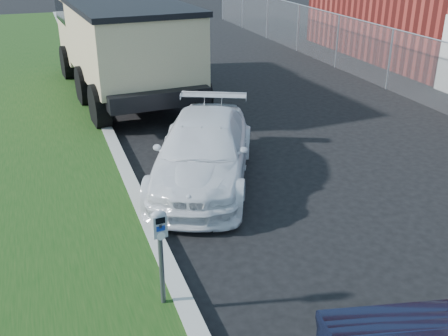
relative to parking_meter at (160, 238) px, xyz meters
name	(u,v)px	position (x,y,z in m)	size (l,w,h in m)	color
ground	(330,239)	(2.84, 0.78, -1.07)	(120.00, 120.00, 0.00)	black
chainlink_fence	(391,47)	(8.84, 7.78, 0.19)	(0.06, 30.06, 30.00)	slate
parking_meter	(160,238)	(0.00, 0.00, 0.00)	(0.19, 0.14, 1.31)	#3F4247
white_wagon	(203,150)	(1.64, 3.53, -0.46)	(1.71, 4.21, 1.22)	white
dump_truck	(120,38)	(1.23, 10.08, 0.52)	(3.33, 7.40, 2.83)	black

